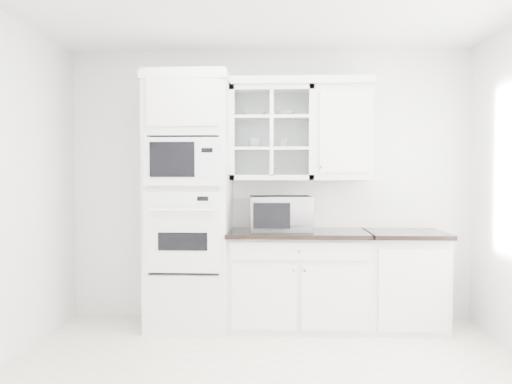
{
  "coord_description": "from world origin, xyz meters",
  "views": [
    {
      "loc": [
        0.1,
        -3.28,
        1.45
      ],
      "look_at": [
        -0.1,
        1.05,
        1.3
      ],
      "focal_mm": 35.0,
      "sensor_mm": 36.0,
      "label": 1
    }
  ],
  "objects": [
    {
      "name": "countertop_microwave",
      "position": [
        0.11,
        1.4,
        1.08
      ],
      "size": [
        0.61,
        0.52,
        0.33
      ],
      "primitive_type": "imported",
      "rotation": [
        0.0,
        0.0,
        3.22
      ],
      "color": "white",
      "rests_on": "base_cabinet_run"
    },
    {
      "name": "cup_a",
      "position": [
        -0.14,
        1.57,
        1.76
      ],
      "size": [
        0.14,
        0.14,
        0.1
      ],
      "primitive_type": "imported",
      "rotation": [
        0.0,
        0.0,
        0.12
      ],
      "color": "white",
      "rests_on": "upper_cabinet_glass"
    },
    {
      "name": "cup_b",
      "position": [
        0.14,
        1.58,
        1.75
      ],
      "size": [
        0.11,
        0.11,
        0.09
      ],
      "primitive_type": "imported",
      "rotation": [
        0.0,
        0.0,
        0.15
      ],
      "color": "white",
      "rests_on": "upper_cabinet_glass"
    },
    {
      "name": "base_cabinet_run",
      "position": [
        0.28,
        1.45,
        0.46
      ],
      "size": [
        1.32,
        0.67,
        0.92
      ],
      "color": "white",
      "rests_on": "ground"
    },
    {
      "name": "bowl_b",
      "position": [
        0.16,
        1.58,
        2.04
      ],
      "size": [
        0.23,
        0.23,
        0.06
      ],
      "primitive_type": "imported",
      "rotation": [
        0.0,
        0.0,
        0.33
      ],
      "color": "white",
      "rests_on": "upper_cabinet_glass"
    },
    {
      "name": "bowl_a",
      "position": [
        -0.14,
        1.59,
        2.04
      ],
      "size": [
        0.23,
        0.23,
        0.05
      ],
      "primitive_type": "imported",
      "rotation": [
        0.0,
        0.0,
        0.01
      ],
      "color": "white",
      "rests_on": "upper_cabinet_glass"
    },
    {
      "name": "oven_column",
      "position": [
        -0.75,
        1.42,
        1.2
      ],
      "size": [
        0.76,
        0.68,
        2.4
      ],
      "color": "white",
      "rests_on": "ground"
    },
    {
      "name": "room_shell",
      "position": [
        0.0,
        0.43,
        1.78
      ],
      "size": [
        4.0,
        3.5,
        2.7
      ],
      "color": "white",
      "rests_on": "ground"
    },
    {
      "name": "extra_base_cabinet",
      "position": [
        1.28,
        1.45,
        0.46
      ],
      "size": [
        0.72,
        0.67,
        0.92
      ],
      "color": "white",
      "rests_on": "ground"
    },
    {
      "name": "crown_molding",
      "position": [
        -0.07,
        1.56,
        2.33
      ],
      "size": [
        2.14,
        0.38,
        0.07
      ],
      "primitive_type": "cube",
      "color": "white",
      "rests_on": "room_shell"
    },
    {
      "name": "upper_cabinet_glass",
      "position": [
        0.03,
        1.58,
        1.85
      ],
      "size": [
        0.8,
        0.33,
        0.9
      ],
      "color": "white",
      "rests_on": "room_shell"
    },
    {
      "name": "upper_cabinet_solid",
      "position": [
        0.71,
        1.58,
        1.85
      ],
      "size": [
        0.55,
        0.33,
        0.9
      ],
      "primitive_type": "cube",
      "color": "white",
      "rests_on": "room_shell"
    }
  ]
}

